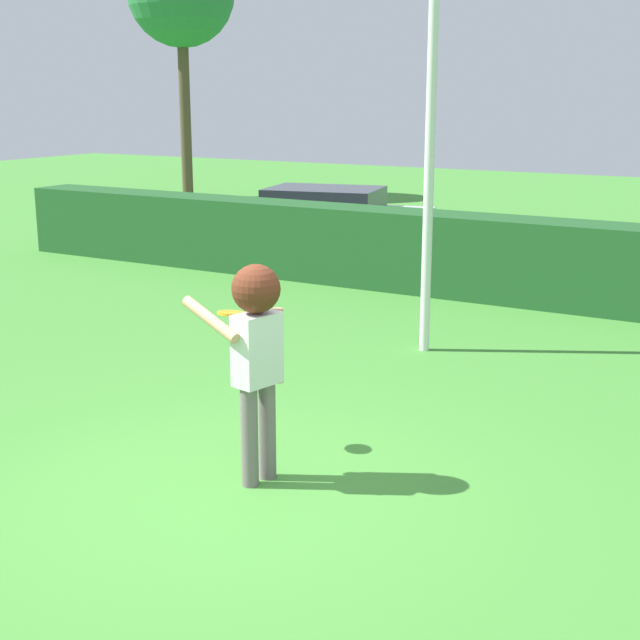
% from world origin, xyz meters
% --- Properties ---
extents(ground_plane, '(60.00, 60.00, 0.00)m').
position_xyz_m(ground_plane, '(0.00, 0.00, 0.00)').
color(ground_plane, '#448C35').
extents(person, '(0.83, 0.55, 1.81)m').
position_xyz_m(person, '(0.03, 0.29, 1.20)').
color(person, slate).
rests_on(person, ground).
extents(frisbee, '(0.24, 0.24, 0.05)m').
position_xyz_m(frisbee, '(-0.58, 0.80, 1.24)').
color(frisbee, orange).
extents(lamppost, '(0.24, 0.24, 6.95)m').
position_xyz_m(lamppost, '(-0.36, 4.57, 3.80)').
color(lamppost, silver).
rests_on(lamppost, ground).
extents(hedge_row, '(19.87, 0.90, 1.26)m').
position_xyz_m(hedge_row, '(0.00, 7.74, 0.63)').
color(hedge_row, '#1F5224').
rests_on(hedge_row, ground).
extents(parked_car_silver, '(4.47, 2.56, 1.25)m').
position_xyz_m(parked_car_silver, '(-5.06, 10.30, 0.69)').
color(parked_car_silver, '#B7B7BC').
rests_on(parked_car_silver, ground).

